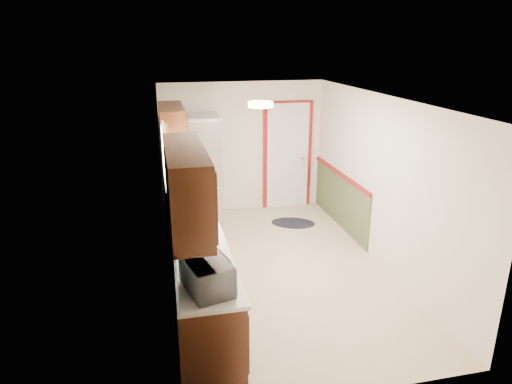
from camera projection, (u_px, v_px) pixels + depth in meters
name	position (u px, v px, depth m)	size (l,w,h in m)	color
room_shell	(279.00, 189.00, 6.13)	(3.20, 5.20, 2.52)	#D2B394
kitchen_run	(190.00, 232.00, 5.73)	(0.63, 4.00, 2.20)	#37190C
back_wall_trim	(298.00, 165.00, 8.48)	(1.12, 2.30, 2.08)	maroon
ceiling_fixture	(261.00, 104.00, 5.51)	(0.30, 0.30, 0.06)	#FFD88C
microwave	(207.00, 272.00, 4.10)	(0.54, 0.30, 0.37)	white
refrigerator	(198.00, 170.00, 7.92)	(0.80, 0.80, 1.90)	#B7B7BC
rug	(293.00, 223.00, 8.10)	(0.77, 0.50, 0.01)	black
cooktop	(184.00, 185.00, 7.09)	(0.45, 0.55, 0.02)	black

